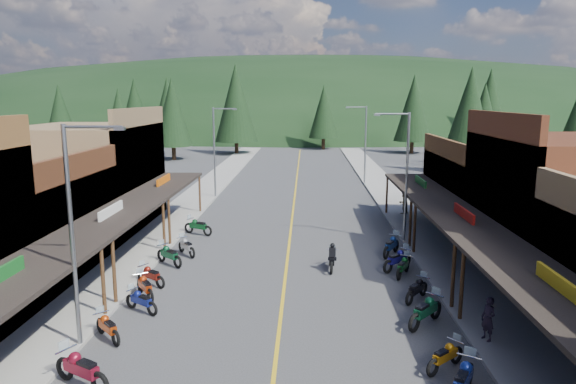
# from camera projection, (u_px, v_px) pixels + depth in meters

# --- Properties ---
(ground) EXTENTS (220.00, 220.00, 0.00)m
(ground) POSITION_uv_depth(u_px,v_px,m) (284.00, 289.00, 24.15)
(ground) COLOR #38383A
(ground) RESTS_ON ground
(centerline) EXTENTS (0.15, 90.00, 0.01)m
(centerline) POSITION_uv_depth(u_px,v_px,m) (294.00, 203.00, 43.80)
(centerline) COLOR gold
(centerline) RESTS_ON ground
(sidewalk_west) EXTENTS (3.40, 94.00, 0.15)m
(sidewalk_west) POSITION_uv_depth(u_px,v_px,m) (193.00, 201.00, 44.09)
(sidewalk_west) COLOR gray
(sidewalk_west) RESTS_ON ground
(sidewalk_east) EXTENTS (3.40, 94.00, 0.15)m
(sidewalk_east) POSITION_uv_depth(u_px,v_px,m) (396.00, 203.00, 43.49)
(sidewalk_east) COLOR gray
(sidewalk_east) RESTS_ON ground
(shop_west_2) EXTENTS (10.90, 9.00, 6.20)m
(shop_west_2) POSITION_uv_depth(u_px,v_px,m) (13.00, 225.00, 25.83)
(shop_west_2) COLOR #3F2111
(shop_west_2) RESTS_ON ground
(shop_west_3) EXTENTS (10.90, 10.20, 8.20)m
(shop_west_3) POSITION_uv_depth(u_px,v_px,m) (90.00, 177.00, 35.09)
(shop_west_3) COLOR brown
(shop_west_3) RESTS_ON ground
(shop_east_2) EXTENTS (10.90, 9.00, 8.20)m
(shop_east_2) POSITION_uv_depth(u_px,v_px,m) (571.00, 210.00, 24.71)
(shop_east_2) COLOR #562B19
(shop_east_2) RESTS_ON ground
(shop_east_3) EXTENTS (10.90, 10.20, 6.20)m
(shop_east_3) POSITION_uv_depth(u_px,v_px,m) (496.00, 193.00, 34.32)
(shop_east_3) COLOR #4C2D16
(shop_east_3) RESTS_ON ground
(streetlight_0) EXTENTS (2.16, 0.18, 8.00)m
(streetlight_0) POSITION_uv_depth(u_px,v_px,m) (75.00, 227.00, 17.68)
(streetlight_0) COLOR gray
(streetlight_0) RESTS_ON ground
(streetlight_1) EXTENTS (2.16, 0.18, 8.00)m
(streetlight_1) POSITION_uv_depth(u_px,v_px,m) (216.00, 148.00, 45.20)
(streetlight_1) COLOR gray
(streetlight_1) RESTS_ON ground
(streetlight_2) EXTENTS (2.16, 0.18, 8.00)m
(streetlight_2) POSITION_uv_depth(u_px,v_px,m) (404.00, 171.00, 30.96)
(streetlight_2) COLOR gray
(streetlight_2) RESTS_ON ground
(streetlight_3) EXTENTS (2.16, 0.18, 8.00)m
(streetlight_3) POSITION_uv_depth(u_px,v_px,m) (364.00, 141.00, 52.58)
(streetlight_3) COLOR gray
(streetlight_3) RESTS_ON ground
(ridge_hill) EXTENTS (310.00, 140.00, 60.00)m
(ridge_hill) POSITION_uv_depth(u_px,v_px,m) (303.00, 127.00, 156.82)
(ridge_hill) COLOR black
(ridge_hill) RESTS_ON ground
(pine_0) EXTENTS (5.04, 5.04, 11.00)m
(pine_0) POSITION_uv_depth(u_px,v_px,m) (60.00, 112.00, 85.28)
(pine_0) COLOR black
(pine_0) RESTS_ON ground
(pine_1) EXTENTS (5.88, 5.88, 12.50)m
(pine_1) POSITION_uv_depth(u_px,v_px,m) (168.00, 107.00, 92.45)
(pine_1) COLOR black
(pine_1) RESTS_ON ground
(pine_2) EXTENTS (6.72, 6.72, 14.00)m
(pine_2) POSITION_uv_depth(u_px,v_px,m) (236.00, 103.00, 80.04)
(pine_2) COLOR black
(pine_2) RESTS_ON ground
(pine_3) EXTENTS (5.04, 5.04, 11.00)m
(pine_3) POSITION_uv_depth(u_px,v_px,m) (324.00, 112.00, 87.70)
(pine_3) COLOR black
(pine_3) RESTS_ON ground
(pine_4) EXTENTS (5.88, 5.88, 12.50)m
(pine_4) POSITION_uv_depth(u_px,v_px,m) (413.00, 108.00, 81.18)
(pine_4) COLOR black
(pine_4) RESTS_ON ground
(pine_5) EXTENTS (6.72, 6.72, 14.00)m
(pine_5) POSITION_uv_depth(u_px,v_px,m) (489.00, 102.00, 92.29)
(pine_5) COLOR black
(pine_5) RESTS_ON ground
(pine_7) EXTENTS (5.88, 5.88, 12.50)m
(pine_7) POSITION_uv_depth(u_px,v_px,m) (135.00, 106.00, 98.62)
(pine_7) COLOR black
(pine_7) RESTS_ON ground
(pine_8) EXTENTS (4.48, 4.48, 10.00)m
(pine_8) POSITION_uv_depth(u_px,v_px,m) (119.00, 121.00, 63.13)
(pine_8) COLOR black
(pine_8) RESTS_ON ground
(pine_9) EXTENTS (4.93, 4.93, 10.80)m
(pine_9) POSITION_uv_depth(u_px,v_px,m) (484.00, 117.00, 66.39)
(pine_9) COLOR black
(pine_9) RESTS_ON ground
(pine_10) EXTENTS (5.38, 5.38, 11.60)m
(pine_10) POSITION_uv_depth(u_px,v_px,m) (172.00, 112.00, 72.67)
(pine_10) COLOR black
(pine_10) RESTS_ON ground
(pine_11) EXTENTS (5.82, 5.82, 12.40)m
(pine_11) POSITION_uv_depth(u_px,v_px,m) (470.00, 112.00, 59.50)
(pine_11) COLOR black
(pine_11) RESTS_ON ground
(bike_west_4) EXTENTS (2.43, 1.82, 1.34)m
(bike_west_4) POSITION_uv_depth(u_px,v_px,m) (81.00, 368.00, 15.79)
(bike_west_4) COLOR maroon
(bike_west_4) RESTS_ON ground
(bike_west_5) EXTENTS (1.79, 1.83, 1.10)m
(bike_west_5) POSITION_uv_depth(u_px,v_px,m) (108.00, 326.00, 18.94)
(bike_west_5) COLOR #A8360C
(bike_west_5) RESTS_ON ground
(bike_west_6) EXTENTS (1.93, 1.58, 1.09)m
(bike_west_6) POSITION_uv_depth(u_px,v_px,m) (141.00, 300.00, 21.41)
(bike_west_6) COLOR navy
(bike_west_6) RESTS_ON ground
(bike_west_7) EXTENTS (1.73, 2.07, 1.17)m
(bike_west_7) POSITION_uv_depth(u_px,v_px,m) (145.00, 286.00, 22.91)
(bike_west_7) COLOR #A02C0B
(bike_west_7) RESTS_ON ground
(bike_west_8) EXTENTS (1.94, 1.65, 1.10)m
(bike_west_8) POSITION_uv_depth(u_px,v_px,m) (151.00, 274.00, 24.44)
(bike_west_8) COLOR maroon
(bike_west_8) RESTS_ON ground
(bike_west_9) EXTENTS (2.09, 1.98, 1.23)m
(bike_west_9) POSITION_uv_depth(u_px,v_px,m) (169.00, 254.00, 27.42)
(bike_west_9) COLOR #0C4024
(bike_west_9) RESTS_ON ground
(bike_west_10) EXTENTS (1.74, 1.98, 1.14)m
(bike_west_10) POSITION_uv_depth(u_px,v_px,m) (187.00, 246.00, 29.14)
(bike_west_10) COLOR gray
(bike_west_10) RESTS_ON ground
(bike_west_11) EXTENTS (2.24, 1.61, 1.23)m
(bike_west_11) POSITION_uv_depth(u_px,v_px,m) (198.00, 226.00, 33.51)
(bike_west_11) COLOR #0E461F
(bike_west_11) RESTS_ON ground
(bike_east_4) EXTENTS (1.75, 2.31, 1.28)m
(bike_east_4) POSITION_uv_depth(u_px,v_px,m) (463.00, 378.00, 15.25)
(bike_east_4) COLOR navy
(bike_east_4) RESTS_ON ground
(bike_east_5) EXTENTS (1.82, 1.69, 1.07)m
(bike_east_5) POSITION_uv_depth(u_px,v_px,m) (445.00, 355.00, 16.84)
(bike_east_5) COLOR #B56E0C
(bike_east_5) RESTS_ON ground
(bike_east_6) EXTENTS (2.15, 2.26, 1.34)m
(bike_east_6) POSITION_uv_depth(u_px,v_px,m) (426.00, 310.00, 20.12)
(bike_east_6) COLOR #0E4829
(bike_east_6) RESTS_ON ground
(bike_east_7) EXTENTS (1.73, 1.99, 1.14)m
(bike_east_7) POSITION_uv_depth(u_px,v_px,m) (417.00, 288.00, 22.62)
(bike_east_7) COLOR black
(bike_east_7) RESTS_ON ground
(bike_east_8) EXTENTS (1.45, 2.03, 1.11)m
(bike_east_8) POSITION_uv_depth(u_px,v_px,m) (403.00, 265.00, 25.74)
(bike_east_8) COLOR #0D4118
(bike_east_8) RESTS_ON ground
(bike_east_9) EXTENTS (2.09, 2.05, 1.26)m
(bike_east_9) POSITION_uv_depth(u_px,v_px,m) (397.00, 259.00, 26.61)
(bike_east_9) COLOR navy
(bike_east_9) RESTS_ON ground
(bike_east_10) EXTENTS (1.73, 2.33, 1.28)m
(bike_east_10) POSITION_uv_depth(u_px,v_px,m) (391.00, 245.00, 29.09)
(bike_east_10) COLOR navy
(bike_east_10) RESTS_ON ground
(rider_on_bike) EXTENTS (0.82, 2.04, 1.51)m
(rider_on_bike) POSITION_uv_depth(u_px,v_px,m) (332.00, 259.00, 26.66)
(rider_on_bike) COLOR black
(rider_on_bike) RESTS_ON ground
(pedestrian_east_a) EXTENTS (0.60, 0.70, 1.63)m
(pedestrian_east_a) POSITION_uv_depth(u_px,v_px,m) (488.00, 319.00, 18.58)
(pedestrian_east_a) COLOR #261C2A
(pedestrian_east_a) RESTS_ON sidewalk_east
(pedestrian_east_b) EXTENTS (0.96, 0.87, 1.72)m
(pedestrian_east_b) POSITION_uv_depth(u_px,v_px,m) (403.00, 202.00, 38.93)
(pedestrian_east_b) COLOR brown
(pedestrian_east_b) RESTS_ON sidewalk_east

